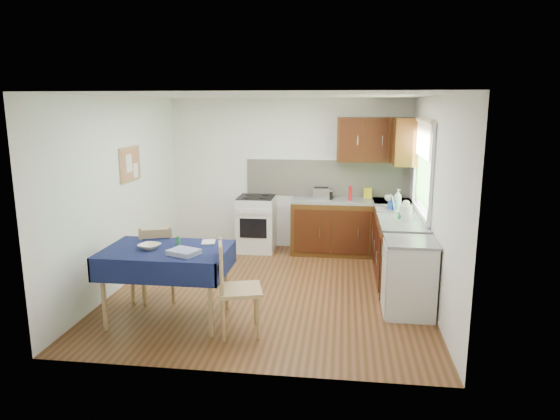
# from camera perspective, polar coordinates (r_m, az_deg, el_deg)

# --- Properties ---
(floor) EXTENTS (4.20, 4.20, 0.00)m
(floor) POSITION_cam_1_polar(r_m,az_deg,el_deg) (6.66, -1.10, -9.10)
(floor) COLOR #473013
(floor) RESTS_ON ground
(ceiling) EXTENTS (4.00, 4.20, 0.02)m
(ceiling) POSITION_cam_1_polar(r_m,az_deg,el_deg) (6.22, -1.19, 12.94)
(ceiling) COLOR silver
(ceiling) RESTS_ON wall_back
(wall_back) EXTENTS (4.00, 0.02, 2.50)m
(wall_back) POSITION_cam_1_polar(r_m,az_deg,el_deg) (8.38, 0.98, 4.10)
(wall_back) COLOR silver
(wall_back) RESTS_ON ground
(wall_front) EXTENTS (4.00, 0.02, 2.50)m
(wall_front) POSITION_cam_1_polar(r_m,az_deg,el_deg) (4.31, -5.28, -3.45)
(wall_front) COLOR silver
(wall_front) RESTS_ON ground
(wall_left) EXTENTS (0.02, 4.20, 2.50)m
(wall_left) POSITION_cam_1_polar(r_m,az_deg,el_deg) (6.90, -17.81, 1.85)
(wall_left) COLOR white
(wall_left) RESTS_ON ground
(wall_right) EXTENTS (0.02, 4.20, 2.50)m
(wall_right) POSITION_cam_1_polar(r_m,az_deg,el_deg) (6.35, 17.02, 1.05)
(wall_right) COLOR silver
(wall_right) RESTS_ON ground
(base_cabinets) EXTENTS (1.90, 2.30, 0.86)m
(base_cabinets) POSITION_cam_1_polar(r_m,az_deg,el_deg) (7.67, 10.38, -3.08)
(base_cabinets) COLOR #371F09
(base_cabinets) RESTS_ON ground
(worktop_back) EXTENTS (1.90, 0.60, 0.04)m
(worktop_back) POSITION_cam_1_polar(r_m,az_deg,el_deg) (8.09, 8.14, 1.04)
(worktop_back) COLOR slate
(worktop_back) RESTS_ON base_cabinets
(worktop_right) EXTENTS (0.60, 1.70, 0.04)m
(worktop_right) POSITION_cam_1_polar(r_m,az_deg,el_deg) (7.01, 13.56, -0.85)
(worktop_right) COLOR slate
(worktop_right) RESTS_ON base_cabinets
(worktop_corner) EXTENTS (0.60, 0.60, 0.04)m
(worktop_corner) POSITION_cam_1_polar(r_m,az_deg,el_deg) (8.13, 12.73, 0.92)
(worktop_corner) COLOR slate
(worktop_corner) RESTS_ON base_cabinets
(splashback) EXTENTS (2.70, 0.02, 0.60)m
(splashback) POSITION_cam_1_polar(r_m,az_deg,el_deg) (8.32, 5.43, 3.65)
(splashback) COLOR beige
(splashback) RESTS_ON wall_back
(upper_cabinets) EXTENTS (1.20, 0.85, 0.70)m
(upper_cabinets) POSITION_cam_1_polar(r_m,az_deg,el_deg) (7.99, 11.79, 7.80)
(upper_cabinets) COLOR #371F09
(upper_cabinets) RESTS_ON wall_back
(stove) EXTENTS (0.60, 0.61, 0.92)m
(stove) POSITION_cam_1_polar(r_m,az_deg,el_deg) (8.30, -2.71, -1.54)
(stove) COLOR silver
(stove) RESTS_ON ground
(window) EXTENTS (0.04, 1.48, 1.26)m
(window) POSITION_cam_1_polar(r_m,az_deg,el_deg) (6.97, 16.06, 5.37)
(window) COLOR #2B5824
(window) RESTS_ON wall_right
(fridge) EXTENTS (0.58, 0.60, 0.89)m
(fridge) POSITION_cam_1_polar(r_m,az_deg,el_deg) (5.98, 14.55, -7.49)
(fridge) COLOR silver
(fridge) RESTS_ON ground
(corkboard) EXTENTS (0.04, 0.62, 0.47)m
(corkboard) POSITION_cam_1_polar(r_m,az_deg,el_deg) (7.11, -16.75, 5.04)
(corkboard) COLOR #A78753
(corkboard) RESTS_ON wall_left
(dining_table) EXTENTS (1.37, 0.93, 0.83)m
(dining_table) POSITION_cam_1_polar(r_m,az_deg,el_deg) (5.70, -12.83, -5.33)
(dining_table) COLOR #0D1736
(dining_table) RESTS_ON ground
(chair_far) EXTENTS (0.55, 0.55, 0.97)m
(chair_far) POSITION_cam_1_polar(r_m,az_deg,el_deg) (6.31, -13.87, -5.73)
(chair_far) COLOR #A78753
(chair_far) RESTS_ON ground
(chair_near) EXTENTS (0.55, 0.55, 1.01)m
(chair_near) POSITION_cam_1_polar(r_m,az_deg,el_deg) (5.31, -5.18, -8.56)
(chair_near) COLOR #A78753
(chair_near) RESTS_ON ground
(toaster) EXTENTS (0.27, 0.17, 0.21)m
(toaster) POSITION_cam_1_polar(r_m,az_deg,el_deg) (8.05, 4.73, 1.90)
(toaster) COLOR #AFAFB3
(toaster) RESTS_ON worktop_back
(sandwich_press) EXTENTS (0.27, 0.24, 0.16)m
(sandwich_press) POSITION_cam_1_polar(r_m,az_deg,el_deg) (8.12, 5.08, 1.87)
(sandwich_press) COLOR black
(sandwich_press) RESTS_ON worktop_back
(sauce_bottle) EXTENTS (0.05, 0.05, 0.24)m
(sauce_bottle) POSITION_cam_1_polar(r_m,az_deg,el_deg) (7.98, 8.04, 1.91)
(sauce_bottle) COLOR red
(sauce_bottle) RESTS_ON worktop_back
(yellow_packet) EXTENTS (0.14, 0.11, 0.17)m
(yellow_packet) POSITION_cam_1_polar(r_m,az_deg,el_deg) (8.24, 10.00, 1.93)
(yellow_packet) COLOR gold
(yellow_packet) RESTS_ON worktop_back
(dish_rack) EXTENTS (0.46, 0.35, 0.22)m
(dish_rack) POSITION_cam_1_polar(r_m,az_deg,el_deg) (7.35, 12.73, 0.13)
(dish_rack) COLOR gray
(dish_rack) RESTS_ON worktop_right
(kettle) EXTENTS (0.16, 0.16, 0.28)m
(kettle) POSITION_cam_1_polar(r_m,az_deg,el_deg) (6.72, 14.17, -0.18)
(kettle) COLOR silver
(kettle) RESTS_ON worktop_right
(cup) EXTENTS (0.16, 0.16, 0.10)m
(cup) POSITION_cam_1_polar(r_m,az_deg,el_deg) (8.04, 12.29, 1.32)
(cup) COLOR white
(cup) RESTS_ON worktop_back
(soap_bottle_a) EXTENTS (0.16, 0.16, 0.30)m
(soap_bottle_a) POSITION_cam_1_polar(r_m,az_deg,el_deg) (7.41, 13.31, 1.19)
(soap_bottle_a) COLOR silver
(soap_bottle_a) RESTS_ON worktop_right
(soap_bottle_b) EXTENTS (0.13, 0.13, 0.21)m
(soap_bottle_b) POSITION_cam_1_polar(r_m,az_deg,el_deg) (7.33, 12.71, 0.72)
(soap_bottle_b) COLOR #1D4EAA
(soap_bottle_b) RESTS_ON worktop_right
(soap_bottle_c) EXTENTS (0.15, 0.15, 0.18)m
(soap_bottle_c) POSITION_cam_1_polar(r_m,az_deg,el_deg) (6.73, 13.90, -0.41)
(soap_bottle_c) COLOR #227F37
(soap_bottle_c) RESTS_ON worktop_right
(plate_bowl) EXTENTS (0.28, 0.28, 0.06)m
(plate_bowl) POSITION_cam_1_polar(r_m,az_deg,el_deg) (5.70, -14.70, -4.05)
(plate_bowl) COLOR #F7EDCA
(plate_bowl) RESTS_ON dining_table
(book) EXTENTS (0.19, 0.23, 0.02)m
(book) POSITION_cam_1_polar(r_m,az_deg,el_deg) (5.82, -8.92, -3.67)
(book) COLOR white
(book) RESTS_ON dining_table
(spice_jar) EXTENTS (0.04, 0.04, 0.09)m
(spice_jar) POSITION_cam_1_polar(r_m,az_deg,el_deg) (5.80, -11.55, -3.42)
(spice_jar) COLOR green
(spice_jar) RESTS_ON dining_table
(tea_towel) EXTENTS (0.37, 0.33, 0.05)m
(tea_towel) POSITION_cam_1_polar(r_m,az_deg,el_deg) (5.40, -10.93, -4.75)
(tea_towel) COLOR navy
(tea_towel) RESTS_ON dining_table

